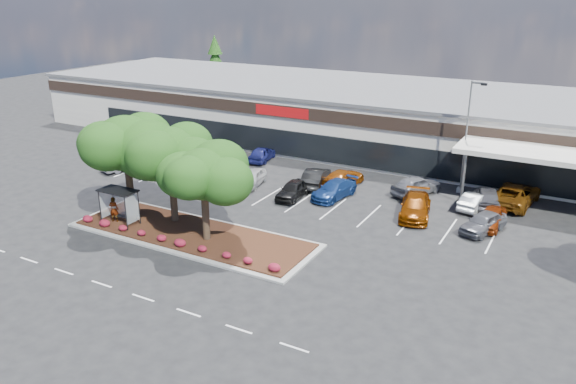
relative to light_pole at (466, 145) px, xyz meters
The scene contains 30 objects.
ground 25.76m from the light_pole, 119.28° to the right, with size 160.00×160.00×0.00m, color black.
retail_store 17.08m from the light_pole, 136.51° to the left, with size 80.40×25.20×6.25m.
landscape_island 23.56m from the light_pole, 128.45° to the right, with size 18.00×6.00×0.26m.
lane_markings 17.70m from the light_pole, 136.93° to the right, with size 33.12×20.06×0.01m.
shrub_row 25.15m from the light_pole, 125.44° to the right, with size 17.00×0.80×0.50m, color maroon, non-canonical shape.
bus_shelter 27.75m from the light_pole, 136.03° to the right, with size 2.75×1.55×2.59m.
island_tree_west 27.02m from the light_pole, 139.14° to the right, with size 7.20×7.20×7.89m, color #133911, non-canonical shape.
island_tree_mid 23.98m from the light_pole, 134.93° to the right, with size 6.60×6.60×7.32m, color #133911, non-canonical shape.
island_tree_east 22.56m from the light_pole, 124.99° to the right, with size 5.80×5.80×6.50m, color #133911, non-canonical shape.
conifer_north_west 48.67m from the light_pole, 150.69° to the left, with size 4.40×4.40×10.00m, color #133911.
person_waiting 28.38m from the light_pole, 136.99° to the right, with size 0.68×0.45×1.88m, color #594C47.
light_pole is the anchor object (origin of this frame).
car_0 30.90m from the light_pole, 163.55° to the right, with size 1.80×5.15×1.70m, color #515057.
car_1 25.02m from the light_pole, 160.31° to the right, with size 1.43×4.10×1.35m, color black.
car_2 20.37m from the light_pole, 150.35° to the right, with size 1.86×4.58×1.33m, color navy.
car_3 18.28m from the light_pole, 157.05° to the right, with size 1.63×4.05×1.38m, color #B9B9B9.
car_4 14.76m from the light_pole, 145.84° to the right, with size 1.71×4.24×1.45m, color black.
car_5 11.51m from the light_pole, 144.52° to the right, with size 1.99×4.90×1.42m, color navy.
car_6 8.07m from the light_pole, 104.93° to the right, with size 2.17×5.35×1.55m, color #642902.
car_7 8.13m from the light_pole, 61.62° to the right, with size 1.65×4.11×1.40m, color maroon.
car_8 8.97m from the light_pole, 67.26° to the right, with size 1.70×4.22×1.44m, color #55575D.
car_9 27.66m from the light_pole, behind, with size 2.40×5.91×1.72m, color black.
car_10 23.28m from the light_pole, behind, with size 2.61×5.65×1.57m, color #4C4C53.
car_11 19.97m from the light_pole, behind, with size 1.74×4.34×1.48m, color navy.
car_12 10.61m from the light_pole, 160.35° to the right, with size 2.07×5.10×1.48m, color #7E390A.
car_13 12.84m from the light_pole, 158.50° to the right, with size 1.70×4.87×1.61m, color black.
car_14 5.23m from the light_pole, 144.36° to the right, with size 1.92×4.78×1.63m, color slate.
car_15 4.77m from the light_pole, 43.26° to the right, with size 1.90×4.72×1.61m, color #59585F.
car_16 5.14m from the light_pole, 62.21° to the right, with size 1.43×4.09×1.35m, color #B0B6BC.
car_17 5.51m from the light_pole, 10.33° to the right, with size 2.84×6.17×1.71m, color #6A3B0C.
Camera 1 is at (21.16, -24.14, 16.23)m, focal length 35.00 mm.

